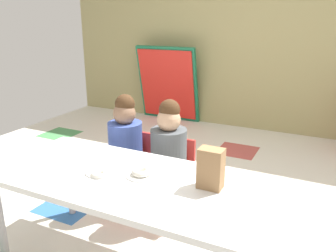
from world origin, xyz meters
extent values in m
cube|color=silver|center=(0.00, 0.00, -0.01)|extent=(5.77, 4.61, 0.02)
cube|color=#478C51|center=(-2.25, 0.90, 0.00)|extent=(0.43, 0.43, 0.00)
cube|color=gray|center=(0.00, 0.00, 0.00)|extent=(0.43, 0.43, 0.00)
cube|color=#B24C47|center=(0.00, 1.35, 0.00)|extent=(0.43, 0.43, 0.00)
cube|color=#336BB2|center=(-0.90, -0.45, 0.00)|extent=(0.43, 0.43, 0.00)
cube|color=tan|center=(0.00, 2.31, 1.33)|extent=(5.77, 0.10, 2.65)
cube|color=white|center=(0.04, -0.83, 0.58)|extent=(1.85, 0.74, 0.04)
cylinder|color=#B2B2B7|center=(-0.80, -1.14, 0.28)|extent=(0.05, 0.05, 0.57)
cylinder|color=#B2B2B7|center=(-0.80, -0.52, 0.28)|extent=(0.05, 0.05, 0.57)
cylinder|color=#B2B2B7|center=(0.89, -0.52, 0.28)|extent=(0.05, 0.05, 0.57)
cube|color=red|center=(-0.46, -0.24, 0.30)|extent=(0.32, 0.30, 0.03)
cube|color=red|center=(-0.46, -0.09, 0.45)|extent=(0.29, 0.02, 0.30)
cylinder|color=#384C99|center=(-0.46, -0.24, 0.52)|extent=(0.33, 0.33, 0.38)
sphere|color=#8C664C|center=(-0.46, -0.24, 0.78)|extent=(0.17, 0.17, 0.17)
sphere|color=#472D19|center=(-0.46, -0.23, 0.85)|extent=(0.15, 0.15, 0.15)
cylinder|color=red|center=(-0.60, -0.37, 0.15)|extent=(0.02, 0.02, 0.28)
cylinder|color=red|center=(-0.32, -0.37, 0.15)|extent=(0.02, 0.02, 0.28)
cylinder|color=red|center=(-0.60, -0.11, 0.15)|extent=(0.02, 0.02, 0.28)
cylinder|color=red|center=(-0.32, -0.11, 0.15)|extent=(0.02, 0.02, 0.28)
cube|color=red|center=(-0.09, -0.24, 0.30)|extent=(0.32, 0.30, 0.03)
cube|color=red|center=(-0.09, -0.09, 0.45)|extent=(0.29, 0.02, 0.30)
cylinder|color=#4C5156|center=(-0.09, -0.24, 0.52)|extent=(0.32, 0.32, 0.38)
sphere|color=tan|center=(-0.09, -0.24, 0.78)|extent=(0.17, 0.17, 0.17)
sphere|color=#472D19|center=(-0.09, -0.23, 0.85)|extent=(0.15, 0.15, 0.15)
cylinder|color=red|center=(-0.23, -0.37, 0.15)|extent=(0.02, 0.02, 0.28)
cylinder|color=red|center=(0.05, -0.37, 0.15)|extent=(0.02, 0.02, 0.28)
cylinder|color=red|center=(-0.23, -0.11, 0.15)|extent=(0.02, 0.02, 0.28)
cylinder|color=red|center=(0.05, -0.11, 0.15)|extent=(0.02, 0.02, 0.28)
cube|color=#19724C|center=(-1.27, 2.12, 0.54)|extent=(0.90, 0.28, 1.09)
cube|color=red|center=(-1.27, 2.08, 0.54)|extent=(0.83, 0.23, 0.99)
cube|color=#9E754C|center=(0.40, -0.75, 0.71)|extent=(0.13, 0.09, 0.22)
cylinder|color=white|center=(0.00, -0.79, 0.61)|extent=(0.18, 0.18, 0.01)
cylinder|color=white|center=(-0.23, -0.85, 0.61)|extent=(0.18, 0.18, 0.01)
torus|color=white|center=(0.00, -0.79, 0.63)|extent=(0.11, 0.11, 0.03)
torus|color=white|center=(-0.22, -0.89, 0.62)|extent=(0.10, 0.10, 0.03)
camera|label=1|loc=(0.94, -2.34, 1.47)|focal=37.21mm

